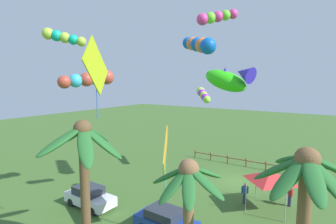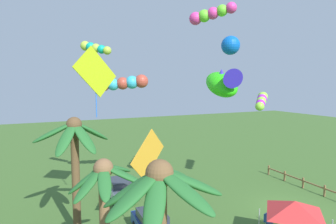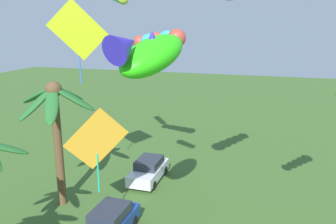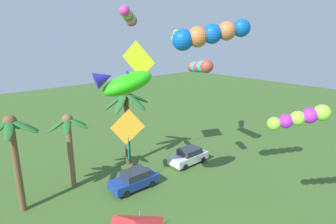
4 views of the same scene
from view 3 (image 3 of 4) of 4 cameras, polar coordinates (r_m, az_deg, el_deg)
The scene contains 7 objects.
palm_tree_0 at distance 19.77m, azimuth -18.37°, elevation -0.28°, with size 4.35×4.66×7.31m.
parked_car_0 at distance 23.34m, azimuth -3.27°, elevation -9.64°, with size 3.92×1.77×1.51m.
parked_car_1 at distance 17.92m, azimuth -9.81°, elevation -17.85°, with size 3.96×1.85×1.51m.
kite_diamond_0 at distance 16.01m, azimuth -11.93°, elevation -4.65°, with size 1.55×2.62×4.18m.
kite_tube_5 at distance 21.55m, azimuth -1.38°, elevation 11.97°, with size 2.21×3.83×1.37m.
kite_fish_6 at distance 11.67m, azimuth -3.25°, elevation 9.77°, with size 3.85×2.50×1.99m.
kite_diamond_7 at distance 18.85m, azimuth -14.89°, elevation 12.97°, with size 1.38×2.90×4.42m.
Camera 3 is at (-12.63, 3.30, 10.25)m, focal length 36.37 mm.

